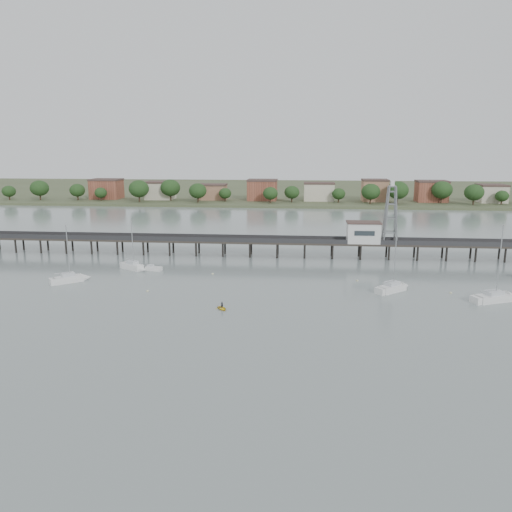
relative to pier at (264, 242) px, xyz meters
The scene contains 13 objects.
ground_plane 60.12m from the pier, 90.00° to the right, with size 500.00×500.00×0.00m, color gray.
pier is the anchor object (origin of this frame).
pier_building 25.16m from the pier, ahead, with size 8.40×5.40×5.30m.
lattice_tower 32.34m from the pier, ahead, with size 3.20×3.20×15.50m.
sailboat_a 47.32m from the pier, 143.46° to the right, with size 7.33×6.64×12.74m.
sailboat_b 33.28m from the pier, 148.36° to the right, with size 7.34×5.57×12.13m.
sailboat_c 40.49m from the pier, 45.55° to the right, with size 7.71×7.03×13.39m.
sailboat_d 57.32m from the pier, 36.24° to the right, with size 9.51×5.98×15.07m.
white_tender 29.86m from the pier, 144.23° to the right, with size 3.97×2.32×1.45m.
yellow_dinghy 43.69m from the pier, 95.43° to the right, with size 1.74×0.50×2.43m, color yellow.
dinghy_occupant 43.69m from the pier, 95.43° to the right, with size 0.42×1.15×0.28m, color black.
mooring_buoys 27.22m from the pier, 93.52° to the right, with size 76.80×14.87×0.39m.
far_shore 179.60m from the pier, 89.89° to the left, with size 500.00×170.00×10.40m.
Camera 1 is at (9.24, -65.36, 28.00)m, focal length 35.00 mm.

